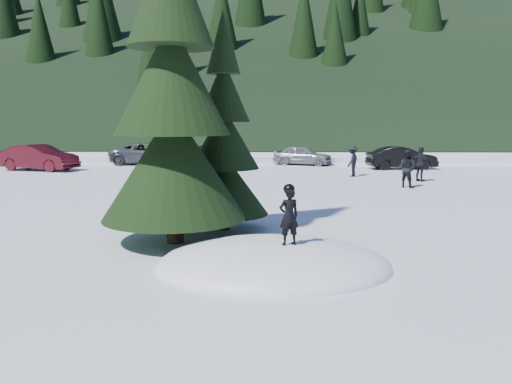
{
  "coord_description": "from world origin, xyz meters",
  "views": [
    {
      "loc": [
        -0.12,
        -9.16,
        2.74
      ],
      "look_at": [
        -0.38,
        2.21,
        1.1
      ],
      "focal_mm": 35.0,
      "sensor_mm": 36.0,
      "label": 1
    }
  ],
  "objects_px": {
    "car_5": "(402,158)",
    "child_skier": "(289,216)",
    "spruce_short": "(224,146)",
    "car_4": "(303,155)",
    "adult_0": "(407,168)",
    "car_1": "(39,158)",
    "adult_1": "(421,164)",
    "adult_2": "(352,161)",
    "car_3": "(216,156)",
    "car_2": "(150,154)",
    "spruce_tall": "(172,93)"
  },
  "relations": [
    {
      "from": "car_5",
      "to": "child_skier",
      "type": "bearing_deg",
      "value": 153.07
    },
    {
      "from": "spruce_short",
      "to": "car_4",
      "type": "bearing_deg",
      "value": 79.96
    },
    {
      "from": "child_skier",
      "to": "adult_0",
      "type": "distance_m",
      "value": 12.7
    },
    {
      "from": "car_4",
      "to": "adult_0",
      "type": "bearing_deg",
      "value": -140.61
    },
    {
      "from": "adult_0",
      "to": "car_4",
      "type": "height_order",
      "value": "adult_0"
    },
    {
      "from": "car_1",
      "to": "adult_0",
      "type": "bearing_deg",
      "value": -94.57
    },
    {
      "from": "adult_1",
      "to": "adult_2",
      "type": "relative_size",
      "value": 1.01
    },
    {
      "from": "car_3",
      "to": "adult_2",
      "type": "bearing_deg",
      "value": -140.17
    },
    {
      "from": "car_3",
      "to": "car_5",
      "type": "bearing_deg",
      "value": -111.39
    },
    {
      "from": "spruce_short",
      "to": "car_4",
      "type": "relative_size",
      "value": 1.51
    },
    {
      "from": "child_skier",
      "to": "adult_2",
      "type": "bearing_deg",
      "value": -125.05
    },
    {
      "from": "car_3",
      "to": "car_2",
      "type": "bearing_deg",
      "value": 52.85
    },
    {
      "from": "spruce_short",
      "to": "car_1",
      "type": "distance_m",
      "value": 18.67
    },
    {
      "from": "adult_1",
      "to": "car_4",
      "type": "bearing_deg",
      "value": -10.29
    },
    {
      "from": "spruce_short",
      "to": "car_5",
      "type": "height_order",
      "value": "spruce_short"
    },
    {
      "from": "adult_1",
      "to": "car_5",
      "type": "relative_size",
      "value": 0.41
    },
    {
      "from": "car_3",
      "to": "adult_0",
      "type": "bearing_deg",
      "value": -151.44
    },
    {
      "from": "spruce_short",
      "to": "adult_0",
      "type": "xyz_separation_m",
      "value": [
        6.8,
        8.1,
        -1.32
      ]
    },
    {
      "from": "car_2",
      "to": "car_3",
      "type": "relative_size",
      "value": 1.11
    },
    {
      "from": "car_2",
      "to": "car_4",
      "type": "height_order",
      "value": "car_2"
    },
    {
      "from": "adult_2",
      "to": "adult_0",
      "type": "bearing_deg",
      "value": 49.76
    },
    {
      "from": "car_5",
      "to": "adult_0",
      "type": "bearing_deg",
      "value": 160.11
    },
    {
      "from": "car_1",
      "to": "car_5",
      "type": "xyz_separation_m",
      "value": [
        20.12,
        1.29,
        -0.08
      ]
    },
    {
      "from": "car_4",
      "to": "spruce_tall",
      "type": "bearing_deg",
      "value": -171.69
    },
    {
      "from": "spruce_tall",
      "to": "car_5",
      "type": "height_order",
      "value": "spruce_tall"
    },
    {
      "from": "child_skier",
      "to": "car_4",
      "type": "bearing_deg",
      "value": -116.08
    },
    {
      "from": "car_2",
      "to": "car_3",
      "type": "bearing_deg",
      "value": -111.11
    },
    {
      "from": "adult_2",
      "to": "car_5",
      "type": "xyz_separation_m",
      "value": [
        3.42,
        3.87,
        -0.14
      ]
    },
    {
      "from": "spruce_short",
      "to": "car_3",
      "type": "relative_size",
      "value": 1.22
    },
    {
      "from": "car_5",
      "to": "car_3",
      "type": "bearing_deg",
      "value": 78.2
    },
    {
      "from": "spruce_short",
      "to": "child_skier",
      "type": "distance_m",
      "value": 3.89
    },
    {
      "from": "spruce_tall",
      "to": "adult_2",
      "type": "distance_m",
      "value": 15.08
    },
    {
      "from": "car_1",
      "to": "car_3",
      "type": "xyz_separation_m",
      "value": [
        9.52,
        2.26,
        -0.07
      ]
    },
    {
      "from": "spruce_short",
      "to": "car_5",
      "type": "xyz_separation_m",
      "value": [
        8.66,
        15.96,
        -1.47
      ]
    },
    {
      "from": "spruce_short",
      "to": "car_1",
      "type": "bearing_deg",
      "value": 127.99
    },
    {
      "from": "spruce_tall",
      "to": "car_2",
      "type": "height_order",
      "value": "spruce_tall"
    },
    {
      "from": "child_skier",
      "to": "car_5",
      "type": "xyz_separation_m",
      "value": [
        7.19,
        19.39,
        -0.37
      ]
    },
    {
      "from": "car_4",
      "to": "car_1",
      "type": "bearing_deg",
      "value": 124.71
    },
    {
      "from": "spruce_tall",
      "to": "adult_2",
      "type": "bearing_deg",
      "value": 65.18
    },
    {
      "from": "adult_2",
      "to": "car_1",
      "type": "xyz_separation_m",
      "value": [
        -16.7,
        2.59,
        -0.06
      ]
    },
    {
      "from": "adult_0",
      "to": "adult_1",
      "type": "distance_m",
      "value": 2.33
    },
    {
      "from": "car_5",
      "to": "adult_2",
      "type": "bearing_deg",
      "value": 131.97
    },
    {
      "from": "adult_0",
      "to": "adult_1",
      "type": "height_order",
      "value": "adult_0"
    },
    {
      "from": "adult_2",
      "to": "car_4",
      "type": "xyz_separation_m",
      "value": [
        -1.98,
        6.33,
        -0.16
      ]
    },
    {
      "from": "car_4",
      "to": "spruce_short",
      "type": "bearing_deg",
      "value": -169.59
    },
    {
      "from": "child_skier",
      "to": "car_2",
      "type": "relative_size",
      "value": 0.22
    },
    {
      "from": "spruce_tall",
      "to": "car_4",
      "type": "xyz_separation_m",
      "value": [
        4.26,
        19.82,
        -2.71
      ]
    },
    {
      "from": "adult_1",
      "to": "car_2",
      "type": "xyz_separation_m",
      "value": [
        -14.22,
        8.46,
        -0.1
      ]
    },
    {
      "from": "adult_0",
      "to": "car_1",
      "type": "relative_size",
      "value": 0.36
    },
    {
      "from": "adult_0",
      "to": "car_3",
      "type": "xyz_separation_m",
      "value": [
        -8.75,
        8.83,
        -0.14
      ]
    }
  ]
}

